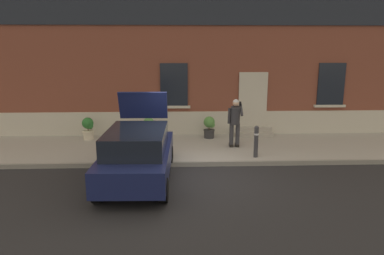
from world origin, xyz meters
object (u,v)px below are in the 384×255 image
Objects in this scene: planter_cream at (88,128)px; planter_terracotta at (149,128)px; person_on_phone at (235,120)px; planter_charcoal at (209,127)px; hatchback_car_navy at (138,154)px; bollard_far_left at (130,142)px; bollard_near_person at (256,140)px.

planter_cream is 1.00× the size of planter_terracotta.
planter_charcoal is (-0.78, 1.38, -0.54)m from person_on_phone.
bollard_far_left is at bearing 105.15° from hatchback_car_navy.
planter_cream and planter_charcoal have the same top height.
planter_cream and planter_terracotta have the same top height.
bollard_near_person reaches higher than planter_cream.
bollard_near_person reaches higher than planter_charcoal.
bollard_far_left is (-0.44, 1.61, -0.09)m from hatchback_car_navy.
bollard_far_left is at bearing -99.42° from planter_terracotta.
planter_terracotta and planter_charcoal have the same top height.
planter_charcoal is at bearing 42.93° from bollard_far_left.
bollard_far_left reaches higher than planter_charcoal.
hatchback_car_navy reaches higher than planter_charcoal.
person_on_phone reaches higher than bollard_far_left.
bollard_near_person is 4.42m from planter_terracotta.
bollard_far_left is 1.22× the size of planter_cream.
hatchback_car_navy is at bearing -89.66° from planter_terracotta.
bollard_far_left is at bearing -137.07° from planter_charcoal.
hatchback_car_navy reaches higher than planter_cream.
planter_terracotta is at bearing 145.77° from bollard_near_person.
planter_terracotta is at bearing 80.58° from bollard_far_left.
planter_cream is at bearing -179.71° from planter_charcoal.
hatchback_car_navy reaches higher than bollard_far_left.
hatchback_car_navy reaches higher than bollard_near_person.
bollard_near_person is 4.07m from bollard_far_left.
planter_cream is 2.36m from planter_terracotta.
bollard_far_left reaches higher than planter_terracotta.
hatchback_car_navy is 3.93× the size of bollard_far_left.
bollard_far_left is at bearing 180.00° from bollard_near_person.
planter_cream is 1.00× the size of planter_charcoal.
bollard_near_person is 0.60× the size of person_on_phone.
hatchback_car_navy reaches higher than person_on_phone.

